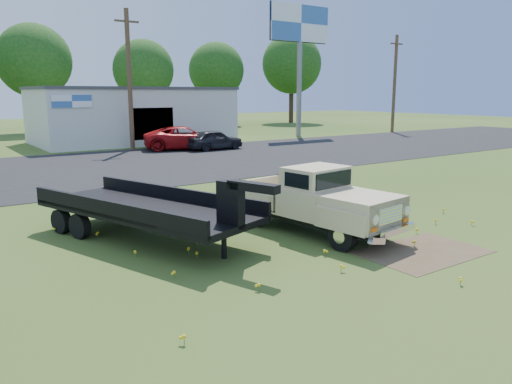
{
  "coord_description": "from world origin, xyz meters",
  "views": [
    {
      "loc": [
        -8.22,
        -10.05,
        3.72
      ],
      "look_at": [
        -0.54,
        1.0,
        1.04
      ],
      "focal_mm": 35.0,
      "sensor_mm": 36.0,
      "label": 1
    }
  ],
  "objects_px": {
    "vintage_pickup_truck": "(315,200)",
    "dark_sedan": "(214,140)",
    "billboard": "(300,35)",
    "flatbed_trailer": "(146,204)",
    "red_pickup": "(185,138)"
  },
  "relations": [
    {
      "from": "vintage_pickup_truck",
      "to": "dark_sedan",
      "type": "bearing_deg",
      "value": 59.84
    },
    {
      "from": "billboard",
      "to": "vintage_pickup_truck",
      "type": "height_order",
      "value": "billboard"
    },
    {
      "from": "billboard",
      "to": "flatbed_trailer",
      "type": "relative_size",
      "value": 1.62
    },
    {
      "from": "flatbed_trailer",
      "to": "dark_sedan",
      "type": "height_order",
      "value": "flatbed_trailer"
    },
    {
      "from": "red_pickup",
      "to": "dark_sedan",
      "type": "distance_m",
      "value": 1.93
    },
    {
      "from": "vintage_pickup_truck",
      "to": "dark_sedan",
      "type": "height_order",
      "value": "vintage_pickup_truck"
    },
    {
      "from": "billboard",
      "to": "red_pickup",
      "type": "xyz_separation_m",
      "value": [
        -13.14,
        -4.17,
        -7.78
      ]
    },
    {
      "from": "red_pickup",
      "to": "flatbed_trailer",
      "type": "bearing_deg",
      "value": 169.91
    },
    {
      "from": "vintage_pickup_truck",
      "to": "flatbed_trailer",
      "type": "bearing_deg",
      "value": 146.13
    },
    {
      "from": "flatbed_trailer",
      "to": "red_pickup",
      "type": "relative_size",
      "value": 1.25
    },
    {
      "from": "red_pickup",
      "to": "dark_sedan",
      "type": "bearing_deg",
      "value": -109.82
    },
    {
      "from": "billboard",
      "to": "flatbed_trailer",
      "type": "height_order",
      "value": "billboard"
    },
    {
      "from": "flatbed_trailer",
      "to": "red_pickup",
      "type": "distance_m",
      "value": 20.84
    },
    {
      "from": "billboard",
      "to": "red_pickup",
      "type": "bearing_deg",
      "value": -162.39
    },
    {
      "from": "dark_sedan",
      "to": "billboard",
      "type": "bearing_deg",
      "value": -67.19
    }
  ]
}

